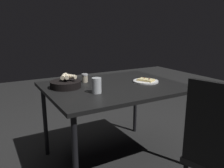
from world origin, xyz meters
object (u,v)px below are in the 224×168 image
dining_table (114,91)px  pepper_shaker (85,78)px  bread_basket (66,83)px  pizza_plate (146,81)px  beer_glass (97,86)px

dining_table → pepper_shaker: 0.31m
bread_basket → dining_table: bearing=-108.1°
pizza_plate → beer_glass: size_ratio=1.94×
pepper_shaker → dining_table: bearing=-142.7°
pizza_plate → pepper_shaker: (0.28, 0.50, 0.02)m
pizza_plate → pepper_shaker: bearing=60.6°
pizza_plate → bread_basket: (0.18, 0.72, 0.03)m
dining_table → beer_glass: beer_glass is taller
pizza_plate → pepper_shaker: 0.58m
bread_basket → pepper_shaker: size_ratio=3.32×
bread_basket → pepper_shaker: 0.24m
bread_basket → beer_glass: 0.32m
bread_basket → beer_glass: bearing=-151.0°
pizza_plate → bread_basket: 0.75m
dining_table → pizza_plate: pizza_plate is taller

